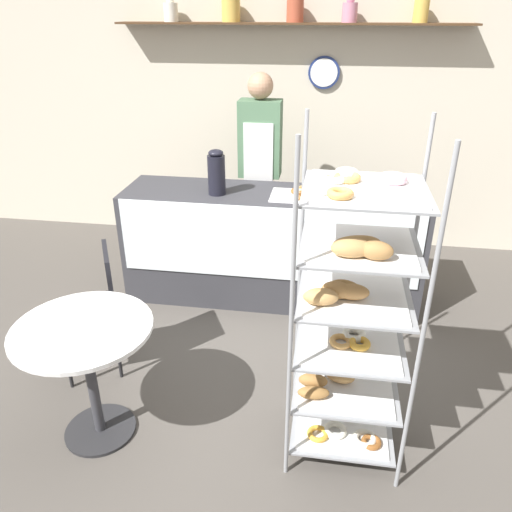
{
  "coord_description": "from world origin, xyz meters",
  "views": [
    {
      "loc": [
        0.46,
        -2.46,
        2.28
      ],
      "look_at": [
        0.0,
        0.46,
        0.8
      ],
      "focal_mm": 35.0,
      "sensor_mm": 36.0,
      "label": 1
    }
  ],
  "objects_px": {
    "cafe_chair": "(98,298)",
    "donut_tray_counter": "(301,194)",
    "cafe_table": "(87,354)",
    "pastry_rack": "(350,316)",
    "person_worker": "(260,165)",
    "coffee_carafe": "(216,173)"
  },
  "relations": [
    {
      "from": "coffee_carafe",
      "to": "donut_tray_counter",
      "type": "bearing_deg",
      "value": 3.64
    },
    {
      "from": "person_worker",
      "to": "donut_tray_counter",
      "type": "height_order",
      "value": "person_worker"
    },
    {
      "from": "pastry_rack",
      "to": "person_worker",
      "type": "height_order",
      "value": "pastry_rack"
    },
    {
      "from": "cafe_chair",
      "to": "donut_tray_counter",
      "type": "distance_m",
      "value": 1.72
    },
    {
      "from": "cafe_chair",
      "to": "coffee_carafe",
      "type": "distance_m",
      "value": 1.34
    },
    {
      "from": "cafe_table",
      "to": "person_worker",
      "type": "bearing_deg",
      "value": 74.92
    },
    {
      "from": "coffee_carafe",
      "to": "donut_tray_counter",
      "type": "distance_m",
      "value": 0.69
    },
    {
      "from": "pastry_rack",
      "to": "person_worker",
      "type": "distance_m",
      "value": 2.31
    },
    {
      "from": "cafe_table",
      "to": "donut_tray_counter",
      "type": "relative_size",
      "value": 1.93
    },
    {
      "from": "cafe_chair",
      "to": "donut_tray_counter",
      "type": "bearing_deg",
      "value": 104.15
    },
    {
      "from": "coffee_carafe",
      "to": "person_worker",
      "type": "bearing_deg",
      "value": 68.92
    },
    {
      "from": "cafe_chair",
      "to": "coffee_carafe",
      "type": "height_order",
      "value": "coffee_carafe"
    },
    {
      "from": "donut_tray_counter",
      "to": "coffee_carafe",
      "type": "bearing_deg",
      "value": -176.36
    },
    {
      "from": "pastry_rack",
      "to": "coffee_carafe",
      "type": "xyz_separation_m",
      "value": [
        -1.03,
        1.52,
        0.25
      ]
    },
    {
      "from": "cafe_chair",
      "to": "coffee_carafe",
      "type": "xyz_separation_m",
      "value": [
        0.58,
        1.06,
        0.57
      ]
    },
    {
      "from": "pastry_rack",
      "to": "donut_tray_counter",
      "type": "distance_m",
      "value": 1.61
    },
    {
      "from": "pastry_rack",
      "to": "cafe_table",
      "type": "distance_m",
      "value": 1.44
    },
    {
      "from": "pastry_rack",
      "to": "coffee_carafe",
      "type": "height_order",
      "value": "pastry_rack"
    },
    {
      "from": "cafe_table",
      "to": "donut_tray_counter",
      "type": "distance_m",
      "value": 2.03
    },
    {
      "from": "person_worker",
      "to": "cafe_chair",
      "type": "distance_m",
      "value": 1.96
    },
    {
      "from": "cafe_chair",
      "to": "cafe_table",
      "type": "bearing_deg",
      "value": -7.63
    },
    {
      "from": "pastry_rack",
      "to": "cafe_chair",
      "type": "height_order",
      "value": "pastry_rack"
    }
  ]
}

